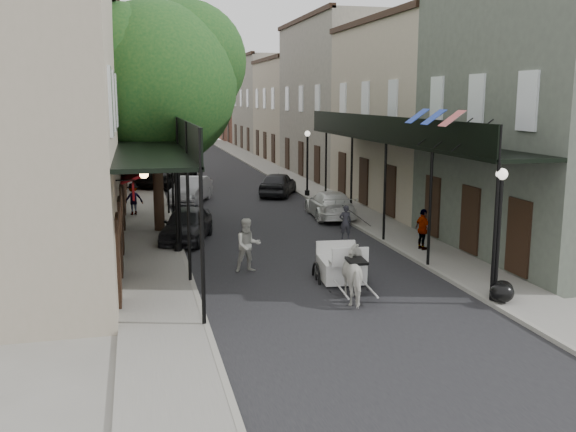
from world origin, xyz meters
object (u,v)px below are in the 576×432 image
car_right_near (330,204)px  pedestrian_walking (248,245)px  car_left_near (187,224)px  pedestrian_sidewalk_left (133,199)px  lamppost_left (177,199)px  tree_near (164,78)px  tree_far (153,95)px  car_right_far (278,184)px  lamppost_right_far (307,162)px  horse (357,275)px  lamppost_right_near (498,233)px  pedestrian_sidewalk_right (423,229)px  car_left_far (166,175)px  carriage (339,248)px  car_left_mid (191,190)px

car_right_near → pedestrian_walking: bearing=62.2°
car_left_near → pedestrian_sidewalk_left: bearing=125.5°
lamppost_left → car_left_near: bearing=76.4°
tree_near → car_left_near: tree_near is taller
tree_far → car_right_far: 10.00m
lamppost_right_far → horse: 19.17m
pedestrian_sidewalk_left → car_right_near: pedestrian_sidewalk_left is taller
lamppost_right_near → lamppost_right_far: bearing=90.0°
tree_near → pedestrian_sidewalk_right: 12.20m
car_left_far → pedestrian_sidewalk_right: bearing=-43.7°
horse → pedestrian_sidewalk_left: (-6.14, 14.81, 0.13)m
lamppost_left → car_right_far: 14.69m
pedestrian_sidewalk_left → lamppost_right_far: bearing=-175.1°
pedestrian_walking → car_left_far: size_ratio=0.32×
lamppost_left → car_left_near: (0.50, 2.06, -1.36)m
carriage → lamppost_left: bearing=142.2°
pedestrian_walking → car_left_near: bearing=102.2°
car_left_mid → car_right_far: car_right_far is taller
car_left_mid → pedestrian_sidewalk_right: bearing=-41.9°
tree_near → horse: size_ratio=5.38×
lamppost_left → car_left_mid: (1.50, 11.70, -1.35)m
lamppost_right_near → lamppost_left: same height
horse → pedestrian_walking: pedestrian_walking is taller
tree_near → tree_far: 14.02m
pedestrian_sidewalk_right → car_left_near: 9.27m
car_left_far → carriage: bearing=-55.5°
tree_far → pedestrian_walking: size_ratio=4.79×
car_right_far → lamppost_right_near: bearing=118.3°
car_left_mid → horse: bearing=-60.9°
lamppost_right_far → pedestrian_sidewalk_left: (-9.78, -3.97, -1.17)m
lamppost_left → pedestrian_sidewalk_left: (-1.58, 8.03, -1.17)m
car_left_near → car_right_far: (6.20, 10.94, 0.01)m
pedestrian_walking → car_left_near: pedestrian_walking is taller
tree_near → car_right_near: size_ratio=2.15×
lamppost_right_near → car_left_far: (-7.70, 26.50, -1.26)m
pedestrian_sidewalk_right → car_left_near: size_ratio=0.38×
carriage → pedestrian_sidewalk_left: 13.99m
car_left_mid → lamppost_left: bearing=-77.7°
lamppost_right_near → carriage: lamppost_right_near is taller
tree_near → tree_far: size_ratio=1.12×
tree_near → horse: tree_near is taller
tree_near → pedestrian_walking: tree_near is taller
horse → car_left_far: 25.60m
lamppost_left → car_left_near: size_ratio=0.91×
car_left_near → car_right_far: car_right_far is taller
pedestrian_walking → car_left_mid: bearing=87.0°
car_right_near → horse: bearing=81.0°
lamppost_right_far → car_right_far: 2.25m
car_right_far → lamppost_right_far: bearing=170.5°
lamppost_left → horse: bearing=-56.0°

